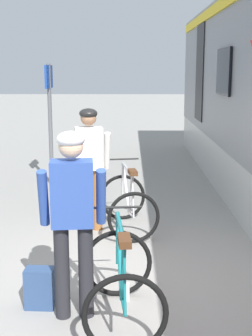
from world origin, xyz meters
TOP-DOWN VIEW (x-y plane):
  - ground_plane at (0.00, 0.00)m, footprint 80.00×80.00m
  - cyclist_near_in_white at (-0.55, 1.81)m, footprint 0.65×0.38m
  - cyclist_far_in_blue at (-0.49, -0.63)m, footprint 0.63×0.35m
  - bicycle_near_silver at (-0.00, 1.78)m, footprint 0.88×1.17m
  - bicycle_far_teal at (-0.05, -0.74)m, footprint 0.80×1.13m
  - backpack_on_platform at (-0.85, -0.46)m, footprint 0.29×0.19m
  - water_bottle_near_the_bikes at (-0.01, -0.32)m, footprint 0.08×0.08m
  - platform_sign_post at (-1.56, 4.55)m, footprint 0.08×0.70m

SIDE VIEW (x-z plane):
  - ground_plane at x=0.00m, z-range 0.00..0.00m
  - water_bottle_near_the_bikes at x=-0.01m, z-range 0.00..0.18m
  - backpack_on_platform at x=-0.85m, z-range 0.00..0.40m
  - bicycle_near_silver at x=0.00m, z-range -0.09..0.89m
  - bicycle_far_teal at x=-0.05m, z-range -0.09..0.89m
  - cyclist_near_in_white at x=-0.55m, z-range 0.17..1.94m
  - cyclist_far_in_blue at x=-0.49m, z-range 0.17..1.94m
  - platform_sign_post at x=-1.56m, z-range 0.42..2.82m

